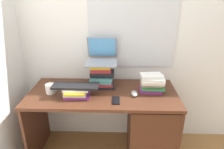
# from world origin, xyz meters

# --- Properties ---
(wall_back) EXTENTS (6.00, 0.06, 2.60)m
(wall_back) POSITION_xyz_m (0.00, 0.36, 1.30)
(wall_back) COLOR white
(wall_back) RESTS_ON ground
(desk) EXTENTS (1.43, 0.63, 0.74)m
(desk) POSITION_xyz_m (0.36, -0.02, 0.40)
(desk) COLOR #4C2819
(desk) RESTS_ON ground
(book_stack_tall) EXTENTS (0.25, 0.19, 0.25)m
(book_stack_tall) POSITION_xyz_m (-0.02, 0.13, 0.86)
(book_stack_tall) COLOR black
(book_stack_tall) RESTS_ON desk
(book_stack_keyboard_riser) EXTENTS (0.24, 0.20, 0.09)m
(book_stack_keyboard_riser) POSITION_xyz_m (-0.24, -0.09, 0.79)
(book_stack_keyboard_riser) COLOR #8C338C
(book_stack_keyboard_riser) RESTS_ON desk
(book_stack_side) EXTENTS (0.24, 0.19, 0.18)m
(book_stack_side) POSITION_xyz_m (0.47, 0.03, 0.83)
(book_stack_side) COLOR #8C338C
(book_stack_side) RESTS_ON desk
(laptop) EXTENTS (0.30, 0.30, 0.24)m
(laptop) POSITION_xyz_m (-0.02, 0.19, 1.05)
(laptop) COLOR gray
(laptop) RESTS_ON book_stack_tall
(keyboard) EXTENTS (0.42, 0.15, 0.02)m
(keyboard) POSITION_xyz_m (-0.24, -0.09, 0.85)
(keyboard) COLOR black
(keyboard) RESTS_ON book_stack_keyboard_riser
(computer_mouse) EXTENTS (0.06, 0.10, 0.04)m
(computer_mouse) POSITION_xyz_m (0.30, -0.05, 0.76)
(computer_mouse) COLOR #A5A8AD
(computer_mouse) RESTS_ON desk
(mug) EXTENTS (0.13, 0.09, 0.09)m
(mug) POSITION_xyz_m (-0.50, -0.03, 0.79)
(mug) COLOR white
(mug) RESTS_ON desk
(cell_phone) EXTENTS (0.07, 0.14, 0.01)m
(cell_phone) POSITION_xyz_m (0.13, -0.16, 0.75)
(cell_phone) COLOR black
(cell_phone) RESTS_ON desk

